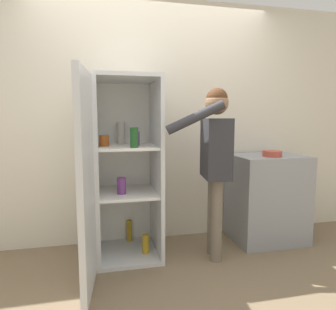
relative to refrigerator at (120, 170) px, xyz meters
name	(u,v)px	position (x,y,z in m)	size (l,w,h in m)	color
ground_plane	(175,283)	(0.39, -0.53, -0.85)	(12.00, 12.00, 0.00)	#7A664C
wall_back	(153,122)	(0.39, 0.45, 0.43)	(7.00, 0.06, 2.55)	beige
refrigerator	(120,170)	(0.00, 0.00, 0.00)	(0.70, 1.23, 1.70)	silver
person	(215,151)	(0.86, -0.16, 0.17)	(0.65, 0.52, 1.59)	#726656
counter	(267,198)	(1.57, 0.11, -0.38)	(0.73, 0.59, 0.93)	gray
bowl	(272,154)	(1.54, 0.00, 0.11)	(0.19, 0.19, 0.06)	#B24738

